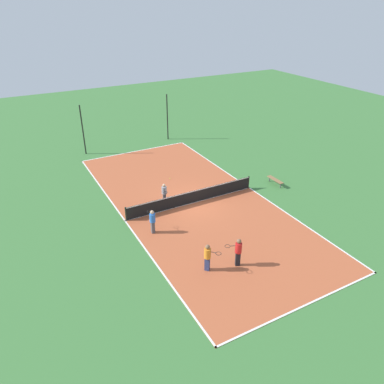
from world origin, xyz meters
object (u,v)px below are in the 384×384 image
player_coach_red (238,250)px  fence_post_back_left (83,130)px  tennis_ball_left_sideline (170,178)px  tennis_ball_near_net (227,193)px  fence_post_back_right (167,117)px  tennis_net (192,197)px  player_baseline_gray (164,192)px  player_center_orange (208,256)px  player_near_blue (152,220)px  bench (275,180)px

player_coach_red → fence_post_back_left: size_ratio=0.37×
player_coach_red → tennis_ball_left_sideline: player_coach_red is taller
player_coach_red → tennis_ball_near_net: (4.13, 7.33, -0.94)m
tennis_ball_near_net → fence_post_back_right: fence_post_back_right is taller
tennis_net → tennis_ball_near_net: (3.01, 0.08, -0.47)m
tennis_ball_near_net → fence_post_back_right: size_ratio=0.01×
player_baseline_gray → fence_post_back_right: bearing=168.7°
player_coach_red → player_center_orange: bearing=9.1°
player_near_blue → player_center_orange: bearing=-161.1°
player_center_orange → tennis_ball_near_net: size_ratio=24.00×
player_center_orange → player_near_blue: size_ratio=1.03×
fence_post_back_right → player_near_blue: bearing=-118.4°
player_baseline_gray → player_coach_red: player_coach_red is taller
player_center_orange → fence_post_back_left: (-1.45, 19.76, 1.33)m
fence_post_back_right → tennis_ball_left_sideline: bearing=-114.3°
player_center_orange → bench: bearing=81.7°
player_center_orange → player_coach_red: (1.65, -0.43, 0.05)m
tennis_net → player_near_blue: 4.46m
player_center_orange → player_baseline_gray: (1.06, 7.75, -0.08)m
player_baseline_gray → player_center_orange: bearing=7.2°
tennis_ball_near_net → fence_post_back_left: size_ratio=0.01×
bench → tennis_ball_near_net: size_ratio=23.53×
tennis_ball_left_sideline → tennis_ball_near_net: bearing=-57.6°
player_coach_red → fence_post_back_left: 20.46m
tennis_ball_near_net → fence_post_back_right: (1.22, 12.86, 2.23)m
bench → tennis_ball_left_sideline: size_ratio=23.53×
tennis_ball_left_sideline → player_center_orange: bearing=-105.5°
tennis_net → tennis_ball_near_net: bearing=1.6°
player_near_blue → bench: bearing=-76.2°
fence_post_back_right → tennis_ball_near_net: bearing=-95.4°
tennis_ball_left_sideline → fence_post_back_left: (-4.54, 8.62, 2.23)m
tennis_net → fence_post_back_right: 13.72m
player_center_orange → fence_post_back_left: 19.86m
player_coach_red → fence_post_back_right: 20.92m
fence_post_back_right → player_baseline_gray: bearing=-116.3°
tennis_ball_near_net → fence_post_back_left: (-7.23, 12.86, 2.23)m
bench → player_center_orange: 11.73m
bench → player_center_orange: size_ratio=0.98×
player_coach_red → bench: bearing=-116.9°
fence_post_back_left → fence_post_back_right: (8.44, 0.00, 0.00)m
player_baseline_gray → fence_post_back_right: 13.46m
player_coach_red → tennis_net: bearing=-75.2°
player_center_orange → fence_post_back_right: bearing=119.5°
player_center_orange → player_coach_red: bearing=34.5°
player_near_blue → player_baseline_gray: size_ratio=1.05×
tennis_net → fence_post_back_left: (-4.22, 12.94, 1.76)m
tennis_ball_left_sideline → fence_post_back_right: (3.90, 8.62, 2.23)m
tennis_net → bench: tennis_net is taller
tennis_ball_near_net → tennis_net: bearing=-178.4°
bench → tennis_ball_near_net: 4.14m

